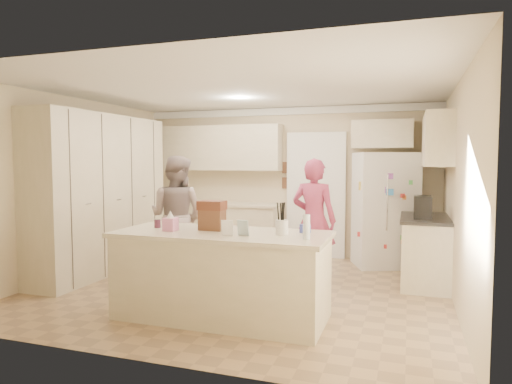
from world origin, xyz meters
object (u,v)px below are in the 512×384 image
(utensil_crock, at_px, (282,227))
(teen_girl, at_px, (314,220))
(island_base, at_px, (222,277))
(refrigerator, at_px, (385,210))
(coffee_maker, at_px, (423,207))
(teen_boy, at_px, (177,216))
(dollhouse_body, at_px, (212,220))
(tissue_box, at_px, (170,224))

(utensil_crock, relative_size, teen_girl, 0.09)
(island_base, bearing_deg, refrigerator, 63.35)
(coffee_maker, bearing_deg, teen_boy, -172.27)
(utensil_crock, bearing_deg, dollhouse_body, 176.42)
(refrigerator, distance_m, teen_boy, 3.25)
(tissue_box, bearing_deg, teen_boy, 116.37)
(island_base, relative_size, tissue_box, 15.71)
(refrigerator, bearing_deg, coffee_maker, -85.53)
(coffee_maker, height_order, tissue_box, coffee_maker)
(coffee_maker, relative_size, tissue_box, 2.14)
(coffee_maker, xyz_separation_m, island_base, (-2.05, -1.90, -0.63))
(coffee_maker, bearing_deg, teen_girl, -174.03)
(island_base, bearing_deg, teen_girl, 69.91)
(utensil_crock, bearing_deg, teen_boy, 144.66)
(dollhouse_body, bearing_deg, teen_boy, 130.93)
(coffee_maker, relative_size, teen_girl, 0.18)
(refrigerator, distance_m, island_base, 3.42)
(tissue_box, bearing_deg, island_base, 10.30)
(island_base, xyz_separation_m, teen_boy, (-1.31, 1.44, 0.43))
(refrigerator, distance_m, tissue_box, 3.75)
(island_base, relative_size, teen_boy, 1.26)
(refrigerator, bearing_deg, teen_boy, -171.36)
(coffee_maker, bearing_deg, utensil_crock, -127.12)
(utensil_crock, xyz_separation_m, tissue_box, (-1.20, -0.15, -0.00))
(island_base, distance_m, tissue_box, 0.79)
(tissue_box, relative_size, teen_girl, 0.08)
(teen_girl, bearing_deg, refrigerator, -116.99)
(utensil_crock, relative_size, dollhouse_body, 0.58)
(refrigerator, xyz_separation_m, teen_boy, (-2.84, -1.59, -0.03))
(island_base, bearing_deg, utensil_crock, 4.40)
(utensil_crock, distance_m, dollhouse_body, 0.80)
(refrigerator, relative_size, teen_boy, 1.03)
(island_base, height_order, teen_girl, teen_girl)
(refrigerator, bearing_deg, tissue_box, -144.09)
(coffee_maker, bearing_deg, refrigerator, 115.08)
(utensil_crock, distance_m, teen_girl, 1.71)
(coffee_maker, xyz_separation_m, tissue_box, (-2.60, -2.00, -0.07))
(coffee_maker, relative_size, island_base, 0.14)
(utensil_crock, bearing_deg, coffee_maker, 52.88)
(utensil_crock, relative_size, teen_boy, 0.09)
(teen_boy, bearing_deg, tissue_box, 118.09)
(dollhouse_body, relative_size, teen_girl, 0.15)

